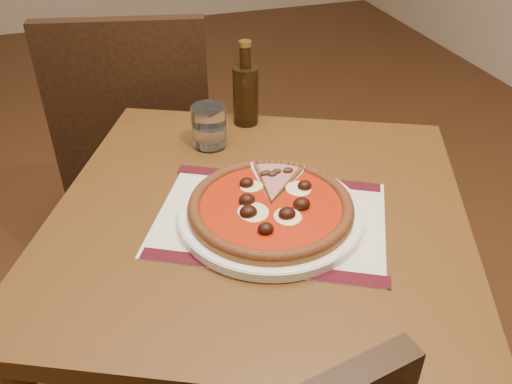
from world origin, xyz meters
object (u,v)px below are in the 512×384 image
(pizza, at_px, (271,206))
(plate, at_px, (271,214))
(bottle, at_px, (246,92))
(table, at_px, (259,249))
(water_glass, at_px, (209,126))
(chair_far, at_px, (139,138))

(pizza, bearing_deg, plate, 62.64)
(bottle, bearing_deg, table, -102.85)
(pizza, relative_size, water_glass, 3.22)
(table, height_order, bottle, bottle)
(chair_far, bearing_deg, bottle, 134.95)
(plate, height_order, bottle, bottle)
(plate, height_order, pizza, pizza)
(pizza, distance_m, water_glass, 0.31)
(plate, bearing_deg, pizza, -117.36)
(chair_far, bearing_deg, plate, 114.89)
(pizza, bearing_deg, water_glass, 97.86)
(chair_far, distance_m, water_glass, 0.54)
(table, xyz_separation_m, chair_far, (-0.16, 0.74, -0.10))
(table, xyz_separation_m, water_glass, (-0.03, 0.28, 0.15))
(table, relative_size, plate, 3.03)
(water_glass, xyz_separation_m, bottle, (0.11, 0.08, 0.03))
(table, bearing_deg, plate, -69.80)
(table, xyz_separation_m, plate, (0.01, -0.03, 0.11))
(pizza, relative_size, bottle, 1.50)
(pizza, xyz_separation_m, water_glass, (-0.04, 0.31, 0.02))
(plate, distance_m, bottle, 0.40)
(table, bearing_deg, pizza, -70.17)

